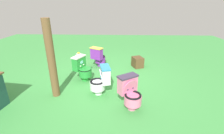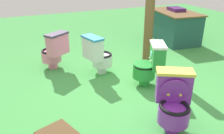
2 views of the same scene
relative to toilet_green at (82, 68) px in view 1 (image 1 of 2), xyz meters
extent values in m
plane|color=#429947|center=(0.15, -0.62, -0.37)|extent=(14.00, 14.00, 0.00)
cylinder|color=green|center=(-0.03, -0.06, -0.30)|extent=(0.24, 0.24, 0.14)
cylinder|color=green|center=(-0.04, -0.08, -0.13)|extent=(0.49, 0.49, 0.20)
torus|color=black|center=(-0.04, -0.08, -0.02)|extent=(0.47, 0.47, 0.04)
cylinder|color=white|center=(-0.04, -0.08, -0.07)|extent=(0.32, 0.32, 0.01)
cube|color=green|center=(0.05, 0.10, 0.14)|extent=(0.45, 0.34, 0.37)
cube|color=white|center=(0.05, 0.10, 0.34)|extent=(0.48, 0.38, 0.04)
cube|color=#8CE0E5|center=(0.00, 0.01, 0.19)|extent=(0.10, 0.05, 0.08)
cylinder|color=green|center=(-0.04, -0.08, 0.00)|extent=(0.48, 0.48, 0.02)
sphere|color=white|center=(0.07, -0.03, 0.09)|extent=(0.04, 0.04, 0.04)
sphere|color=white|center=(-0.06, 0.03, 0.09)|extent=(0.04, 0.04, 0.04)
cylinder|color=purple|center=(1.13, -0.38, -0.30)|extent=(0.25, 0.25, 0.14)
cylinder|color=purple|center=(1.15, -0.39, -0.13)|extent=(0.50, 0.50, 0.20)
torus|color=black|center=(1.15, -0.39, -0.02)|extent=(0.48, 0.48, 0.04)
cylinder|color=#EACC4C|center=(1.15, -0.39, -0.07)|extent=(0.33, 0.33, 0.01)
cube|color=purple|center=(0.98, -0.29, 0.14)|extent=(0.37, 0.45, 0.37)
cube|color=#EACC4C|center=(0.98, -0.29, 0.34)|extent=(0.40, 0.48, 0.04)
cube|color=#8CE0E5|center=(1.06, -0.34, 0.19)|extent=(0.06, 0.10, 0.08)
cylinder|color=purple|center=(1.06, -0.34, 0.12)|extent=(0.25, 0.35, 0.35)
sphere|color=#EACC4C|center=(1.10, -0.28, 0.09)|extent=(0.04, 0.04, 0.04)
sphere|color=#EACC4C|center=(1.03, -0.40, 0.09)|extent=(0.04, 0.04, 0.04)
cylinder|color=pink|center=(-1.36, -1.34, -0.30)|extent=(0.25, 0.25, 0.14)
cylinder|color=pink|center=(-1.37, -1.35, -0.13)|extent=(0.51, 0.51, 0.20)
torus|color=black|center=(-1.37, -1.35, -0.02)|extent=(0.49, 0.49, 0.04)
cylinder|color=#3F334C|center=(-1.37, -1.35, -0.07)|extent=(0.33, 0.33, 0.01)
cube|color=pink|center=(-1.21, -1.24, 0.14)|extent=(0.39, 0.45, 0.37)
cube|color=#3F334C|center=(-1.21, -1.24, 0.34)|extent=(0.42, 0.48, 0.04)
cube|color=#8CE0E5|center=(-1.29, -1.29, 0.19)|extent=(0.07, 0.10, 0.08)
cylinder|color=pink|center=(-1.29, -1.29, 0.12)|extent=(0.27, 0.34, 0.35)
sphere|color=#3F334C|center=(-1.25, -1.35, 0.09)|extent=(0.04, 0.04, 0.04)
sphere|color=#3F334C|center=(-1.33, -1.24, 0.09)|extent=(0.04, 0.04, 0.04)
cylinder|color=white|center=(-0.77, -0.55, -0.30)|extent=(0.22, 0.22, 0.14)
cylinder|color=white|center=(-0.78, -0.53, -0.13)|extent=(0.45, 0.45, 0.20)
torus|color=black|center=(-0.78, -0.53, -0.02)|extent=(0.43, 0.43, 0.04)
cylinder|color=#338CBF|center=(-0.78, -0.53, -0.07)|extent=(0.29, 0.29, 0.01)
cube|color=white|center=(-0.73, -0.72, 0.14)|extent=(0.44, 0.28, 0.37)
cube|color=#338CBF|center=(-0.73, -0.72, 0.34)|extent=(0.47, 0.31, 0.04)
cube|color=#8CE0E5|center=(-0.75, -0.62, 0.19)|extent=(0.11, 0.03, 0.08)
cylinder|color=white|center=(-0.75, -0.63, 0.12)|extent=(0.36, 0.17, 0.35)
sphere|color=#338CBF|center=(-0.82, -0.64, 0.09)|extent=(0.04, 0.04, 0.04)
sphere|color=#338CBF|center=(-0.69, -0.60, 0.09)|extent=(0.04, 0.04, 0.04)
cylinder|color=brown|center=(-0.87, 0.49, 0.55)|extent=(0.18, 0.18, 1.85)
cube|color=brown|center=(1.09, -1.72, -0.19)|extent=(0.47, 0.43, 0.36)
cylinder|color=#B7B7BF|center=(1.87, 0.56, -0.26)|extent=(0.22, 0.22, 0.22)
ellipsoid|color=yellow|center=(1.88, 0.59, -0.12)|extent=(0.07, 0.05, 0.05)
ellipsoid|color=yellow|center=(1.93, 0.58, -0.12)|extent=(0.07, 0.05, 0.05)
ellipsoid|color=yellow|center=(1.88, 0.53, -0.12)|extent=(0.07, 0.05, 0.05)
camera|label=1|loc=(-4.24, -1.02, 1.77)|focal=25.57mm
camera|label=2|loc=(2.95, -1.98, 1.49)|focal=37.48mm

